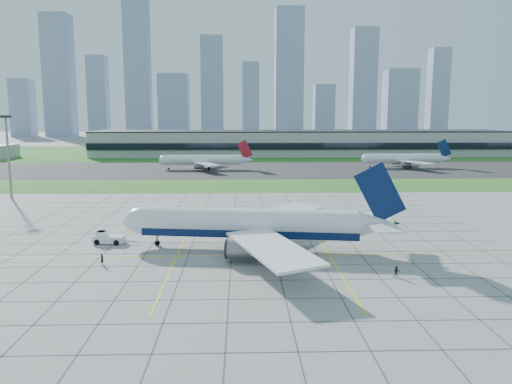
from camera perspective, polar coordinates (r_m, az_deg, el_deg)
The scene contains 14 objects.
ground at distance 94.65m, azimuth -2.81°, elevation -6.96°, with size 1400.00×1400.00×0.00m, color gray.
grass_median at distance 182.89m, azimuth -2.30°, elevation 0.73°, with size 700.00×35.00×0.04m, color #21611B.
asphalt_taxiway at distance 237.47m, azimuth -2.18°, elevation 2.60°, with size 700.00×75.00×0.04m, color #383838.
grass_far at distance 347.03m, azimuth -2.05°, elevation 4.56°, with size 700.00×145.00×0.04m, color #21611B.
apron_markings at distance 105.35m, azimuth -2.47°, elevation -5.31°, with size 120.00×130.00×0.03m.
terminal at distance 323.70m, azimuth 5.05°, elevation 5.62°, with size 260.00×43.00×15.80m.
light_mast at distance 172.07m, azimuth -26.51°, elevation 4.72°, with size 2.50×2.50×25.60m.
city_skyline at distance 612.07m, azimuth -2.80°, elevation 11.92°, with size 523.00×32.40×160.00m.
airliner at distance 96.55m, azimuth -0.50°, elevation -3.76°, with size 54.36×54.72×17.16m.
pushback_tug at distance 105.37m, azimuth -16.58°, elevation -5.07°, with size 8.98×3.81×2.47m.
crew_near at distance 91.08m, azimuth -17.18°, elevation -7.34°, with size 0.72×0.47×1.96m, color black.
crew_far at distance 83.57m, azimuth 15.78°, elevation -8.75°, with size 0.93×0.73×1.92m, color black.
distant_jet_1 at distance 238.48m, azimuth -6.00°, elevation 3.66°, with size 42.03×42.66×14.08m.
distant_jet_2 at distance 255.65m, azimuth 16.58°, elevation 3.68°, with size 41.98×42.66×14.08m.
Camera 1 is at (1.82, -91.07, 25.69)m, focal length 35.00 mm.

